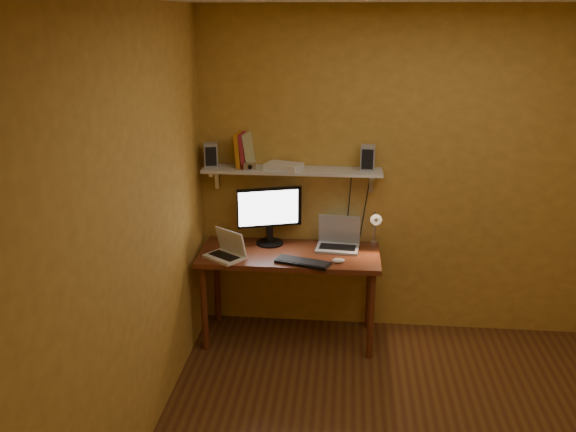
# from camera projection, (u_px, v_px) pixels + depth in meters

# --- Properties ---
(room) EXTENTS (3.44, 3.24, 2.64)m
(room) POSITION_uv_depth(u_px,v_px,m) (442.00, 252.00, 3.28)
(room) COLOR brown
(room) RESTS_ON ground
(desk) EXTENTS (1.40, 0.60, 0.75)m
(desk) POSITION_uv_depth(u_px,v_px,m) (290.00, 263.00, 4.78)
(desk) COLOR #5E2E16
(desk) RESTS_ON ground
(wall_shelf) EXTENTS (1.40, 0.25, 0.21)m
(wall_shelf) POSITION_uv_depth(u_px,v_px,m) (292.00, 171.00, 4.74)
(wall_shelf) COLOR silver
(wall_shelf) RESTS_ON room
(monitor) EXTENTS (0.50, 0.28, 0.47)m
(monitor) POSITION_uv_depth(u_px,v_px,m) (269.00, 213.00, 4.85)
(monitor) COLOR black
(monitor) RESTS_ON desk
(laptop) EXTENTS (0.35, 0.27, 0.25)m
(laptop) POSITION_uv_depth(u_px,v_px,m) (338.00, 240.00, 4.83)
(laptop) COLOR #919399
(laptop) RESTS_ON desk
(netbook) EXTENTS (0.35, 0.33, 0.21)m
(netbook) POSITION_uv_depth(u_px,v_px,m) (227.00, 250.00, 4.65)
(netbook) COLOR silver
(netbook) RESTS_ON desk
(keyboard) EXTENTS (0.43, 0.25, 0.02)m
(keyboard) POSITION_uv_depth(u_px,v_px,m) (303.00, 262.00, 4.54)
(keyboard) COLOR black
(keyboard) RESTS_ON desk
(mouse) EXTENTS (0.10, 0.07, 0.03)m
(mouse) POSITION_uv_depth(u_px,v_px,m) (338.00, 261.00, 4.55)
(mouse) COLOR silver
(mouse) RESTS_ON desk
(desk_lamp) EXTENTS (0.09, 0.23, 0.38)m
(desk_lamp) POSITION_uv_depth(u_px,v_px,m) (375.00, 225.00, 4.74)
(desk_lamp) COLOR silver
(desk_lamp) RESTS_ON desk
(speaker_left) EXTENTS (0.13, 0.13, 0.19)m
(speaker_left) POSITION_uv_depth(u_px,v_px,m) (211.00, 155.00, 4.77)
(speaker_left) COLOR #919399
(speaker_left) RESTS_ON wall_shelf
(speaker_right) EXTENTS (0.12, 0.12, 0.20)m
(speaker_right) POSITION_uv_depth(u_px,v_px,m) (368.00, 158.00, 4.66)
(speaker_right) COLOR #919399
(speaker_right) RESTS_ON wall_shelf
(books) EXTENTS (0.15, 0.19, 0.27)m
(books) POSITION_uv_depth(u_px,v_px,m) (244.00, 150.00, 4.76)
(books) COLOR #C0721A
(books) RESTS_ON wall_shelf
(shelf_camera) EXTENTS (0.10, 0.06, 0.06)m
(shelf_camera) POSITION_uv_depth(u_px,v_px,m) (250.00, 166.00, 4.68)
(shelf_camera) COLOR silver
(shelf_camera) RESTS_ON wall_shelf
(router) EXTENTS (0.31, 0.26, 0.05)m
(router) POSITION_uv_depth(u_px,v_px,m) (284.00, 166.00, 4.72)
(router) COLOR silver
(router) RESTS_ON wall_shelf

